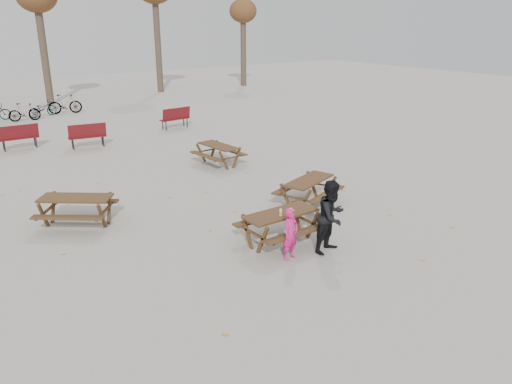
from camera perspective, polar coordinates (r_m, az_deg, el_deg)
ground at (r=12.01m, az=2.80°, el=-5.79°), size 80.00×80.00×0.00m
main_picnic_table at (r=11.77m, az=2.84°, el=-3.20°), size 1.80×1.45×0.78m
food_tray at (r=11.77m, az=3.90°, el=-2.15°), size 0.18×0.11×0.03m
bread_roll at (r=11.75m, az=3.91°, el=-1.96°), size 0.14×0.06×0.05m
soda_bottle at (r=11.49m, az=2.83°, el=-2.37°), size 0.07×0.07×0.17m
child at (r=11.01m, az=3.98°, el=-4.82°), size 0.49×0.37×1.19m
adult at (r=11.39m, az=8.65°, el=-2.78°), size 0.95×0.81×1.70m
picnic_table_east at (r=14.33m, az=6.01°, el=-0.00°), size 2.12×1.90×0.76m
picnic_table_north at (r=13.64m, az=-19.78°, el=-2.06°), size 2.30×2.24×0.77m
picnic_table_far at (r=18.29m, az=-4.31°, el=4.26°), size 1.50×1.81×0.73m
park_bench_row at (r=22.25m, az=-21.91°, el=6.01°), size 12.90×2.03×1.03m
bicycle_row at (r=29.51m, az=-26.14°, el=8.31°), size 7.20×1.83×1.08m
fallen_leaves at (r=14.14m, az=-1.90°, el=-1.80°), size 11.00×11.00×0.01m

